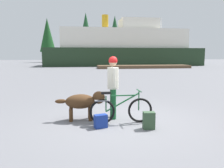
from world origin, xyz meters
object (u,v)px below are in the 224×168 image
person_cyclist (113,81)px  backpack (149,120)px  bicycle (121,110)px  handbag_pannier (101,121)px  ferry_boat (124,48)px  dog (84,101)px  sailboat_moored (160,62)px

person_cyclist → backpack: size_ratio=4.17×
bicycle → backpack: bearing=-42.7°
handbag_pannier → ferry_boat: size_ratio=0.01×
backpack → person_cyclist: bearing=123.8°
person_cyclist → dog: bearing=-176.1°
person_cyclist → ferry_boat: ferry_boat is taller
bicycle → backpack: bicycle is taller
dog → ferry_boat: 33.41m
bicycle → dog: bicycle is taller
bicycle → sailboat_moored: 36.25m
ferry_boat → sailboat_moored: 7.43m
handbag_pannier → ferry_boat: (7.53, 33.13, 2.82)m
dog → sailboat_moored: (14.90, 33.00, -0.04)m
ferry_boat → bicycle: bearing=-102.0°
bicycle → handbag_pannier: bicycle is taller
handbag_pannier → sailboat_moored: 36.74m
sailboat_moored → ferry_boat: bearing=-174.8°
backpack → ferry_boat: ferry_boat is taller
dog → ferry_boat: bearing=76.2°
person_cyclist → backpack: (0.73, -1.08, -0.87)m
dog → backpack: 1.90m
backpack → sailboat_moored: (13.33, 34.02, 0.28)m
backpack → ferry_boat: (6.36, 33.39, 2.78)m
backpack → handbag_pannier: (-1.17, 0.27, -0.05)m
dog → person_cyclist: bearing=3.9°
bicycle → ferry_boat: ferry_boat is taller
person_cyclist → dog: person_cyclist is taller
bicycle → dog: 1.09m
backpack → ferry_boat: size_ratio=0.02×
person_cyclist → ferry_boat: (7.08, 32.31, 1.91)m
person_cyclist → backpack: person_cyclist is taller
person_cyclist → dog: 1.01m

